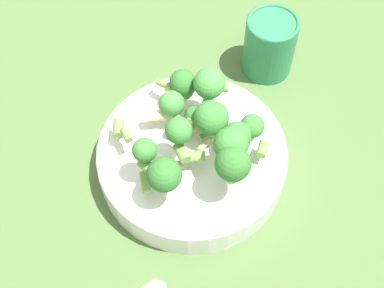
# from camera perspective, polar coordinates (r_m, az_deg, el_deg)

# --- Properties ---
(ground_plane) EXTENTS (3.00, 3.00, 0.00)m
(ground_plane) POSITION_cam_1_polar(r_m,az_deg,el_deg) (0.75, 0.00, -2.56)
(ground_plane) COLOR #4C6B38
(bowl) EXTENTS (0.26, 0.26, 0.05)m
(bowl) POSITION_cam_1_polar(r_m,az_deg,el_deg) (0.73, 0.00, -1.48)
(bowl) COLOR white
(bowl) RESTS_ON ground_plane
(pasta_salad) EXTENTS (0.20, 0.20, 0.08)m
(pasta_salad) POSITION_cam_1_polar(r_m,az_deg,el_deg) (0.67, 1.03, 1.69)
(pasta_salad) COLOR #8CB766
(pasta_salad) RESTS_ON bowl
(cup) EXTENTS (0.08, 0.08, 0.10)m
(cup) POSITION_cam_1_polar(r_m,az_deg,el_deg) (0.83, 8.28, 10.47)
(cup) COLOR #2D7F51
(cup) RESTS_ON ground_plane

